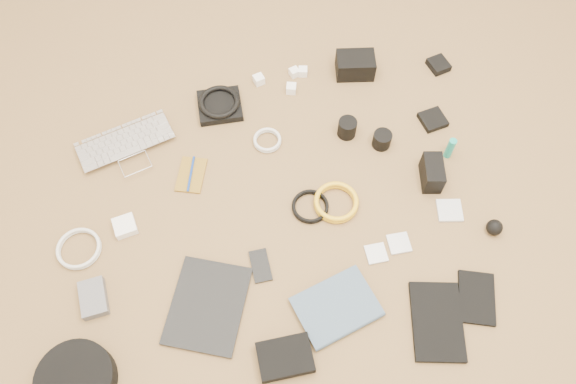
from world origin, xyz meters
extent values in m
cube|color=brown|center=(0.00, 0.00, -0.02)|extent=(4.00, 4.00, 0.04)
imported|color=silver|center=(-0.44, 0.30, 0.01)|extent=(0.36, 0.29, 0.02)
cube|color=black|center=(-0.12, 0.43, 0.01)|extent=(0.16, 0.15, 0.03)
torus|color=black|center=(-0.12, 0.43, 0.04)|extent=(0.15, 0.15, 0.02)
cube|color=white|center=(0.04, 0.51, 0.02)|extent=(0.04, 0.04, 0.03)
cube|color=white|center=(0.17, 0.52, 0.01)|extent=(0.04, 0.04, 0.03)
cube|color=white|center=(0.20, 0.51, 0.01)|extent=(0.04, 0.04, 0.03)
cube|color=white|center=(0.14, 0.44, 0.02)|extent=(0.04, 0.04, 0.03)
cube|color=black|center=(0.38, 0.48, 0.04)|extent=(0.15, 0.12, 0.08)
cube|color=black|center=(0.69, 0.43, 0.01)|extent=(0.08, 0.09, 0.03)
cube|color=brown|center=(-0.26, 0.18, 0.00)|extent=(0.12, 0.15, 0.01)
cylinder|color=#123495|center=(-0.26, 0.18, 0.01)|extent=(0.05, 0.13, 0.01)
torus|color=silver|center=(0.01, 0.25, 0.01)|extent=(0.10, 0.10, 0.01)
cylinder|color=black|center=(0.28, 0.22, 0.03)|extent=(0.07, 0.07, 0.07)
cylinder|color=black|center=(0.39, 0.16, 0.03)|extent=(0.06, 0.06, 0.06)
cube|color=black|center=(0.59, 0.21, 0.01)|extent=(0.09, 0.09, 0.02)
cube|color=white|center=(-0.48, 0.03, 0.01)|extent=(0.08, 0.08, 0.03)
torus|color=silver|center=(-0.62, -0.01, 0.01)|extent=(0.17, 0.17, 0.01)
torus|color=black|center=(0.10, -0.03, 0.01)|extent=(0.14, 0.14, 0.01)
torus|color=gold|center=(0.18, -0.03, 0.01)|extent=(0.18, 0.18, 0.02)
cube|color=black|center=(0.50, -0.01, 0.04)|extent=(0.08, 0.12, 0.08)
cylinder|color=teal|center=(0.59, 0.06, 0.04)|extent=(0.03, 0.03, 0.09)
cube|color=#58585D|center=(-0.59, -0.18, 0.02)|extent=(0.08, 0.12, 0.03)
cube|color=black|center=(-0.27, -0.27, 0.01)|extent=(0.30, 0.33, 0.01)
cube|color=black|center=(-0.10, -0.18, 0.00)|extent=(0.05, 0.10, 0.01)
cube|color=silver|center=(0.25, -0.22, 0.00)|extent=(0.06, 0.06, 0.01)
cube|color=silver|center=(0.33, -0.21, 0.00)|extent=(0.07, 0.07, 0.01)
cube|color=silver|center=(0.52, -0.13, 0.01)|extent=(0.09, 0.09, 0.01)
sphere|color=black|center=(0.63, -0.23, 0.02)|extent=(0.06, 0.06, 0.05)
cylinder|color=black|center=(-0.64, -0.40, 0.03)|extent=(0.24, 0.24, 0.06)
cube|color=black|center=(-0.09, -0.47, 0.02)|extent=(0.15, 0.11, 0.04)
imported|color=#3F546B|center=(0.11, -0.44, 0.01)|extent=(0.26, 0.22, 0.02)
cube|color=black|center=(0.36, -0.46, 0.01)|extent=(0.19, 0.26, 0.02)
cube|color=black|center=(0.50, -0.42, 0.01)|extent=(0.15, 0.18, 0.01)
camera|label=1|loc=(-0.15, -0.80, 1.59)|focal=35.00mm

